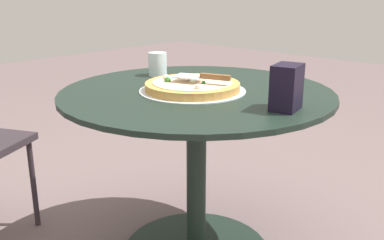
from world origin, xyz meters
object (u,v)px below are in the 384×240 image
Objects in this scene: drinking_cup at (158,64)px; patio_table at (196,143)px; napkin_dispenser at (287,87)px; pizza_on_tray at (192,86)px; pizza_server at (203,77)px.

patio_table is at bearing 163.68° from drinking_cup.
napkin_dispenser is (-0.68, 0.09, 0.02)m from drinking_cup.
patio_table is 0.22m from pizza_on_tray.
pizza_server reaches higher than patio_table.
napkin_dispenser is at bearing 178.98° from patio_table.
napkin_dispenser is at bearing -177.62° from pizza_on_tray.
pizza_server is at bearing 162.61° from patio_table.
patio_table is at bearing -96.73° from pizza_on_tray.
napkin_dispenser reaches higher than pizza_server.
pizza_server is 1.54× the size of napkin_dispenser.
pizza_server is at bearing -167.02° from pizza_on_tray.
drinking_cup is (0.30, -0.09, 0.25)m from patio_table.
pizza_on_tray is at bearing 83.27° from patio_table.
patio_table is 4.62× the size of pizza_server.
drinking_cup is 0.70× the size of napkin_dispenser.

